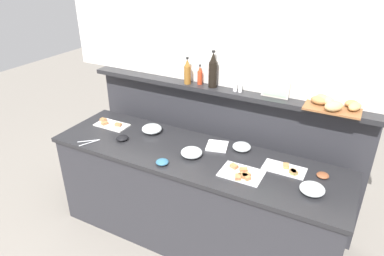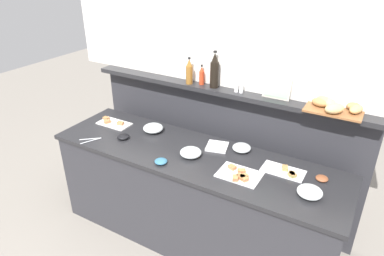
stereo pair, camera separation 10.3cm
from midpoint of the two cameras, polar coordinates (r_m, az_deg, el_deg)
The scene contains 23 objects.
ground_plane at distance 3.74m, azimuth 3.82°, elevation -11.63°, with size 12.00×12.00×0.00m, color gray.
buffet_counter at distance 3.05m, azimuth -0.69°, elevation -11.36°, with size 2.45×0.70×0.88m.
back_ledge_unit at distance 3.30m, azimuth 3.64°, elevation -3.10°, with size 2.56×0.22×1.29m.
upper_wall_panel at distance 2.91m, azimuth 4.61°, elevation 19.30°, with size 3.16×0.08×1.31m, color white.
sandwich_platter_rear at distance 3.34m, azimuth -14.00°, elevation 0.57°, with size 0.31×0.17×0.04m.
sandwich_platter_front at distance 2.67m, azimuth 14.09°, elevation -6.59°, with size 0.31×0.16×0.04m.
sandwich_platter_side at distance 2.56m, azimuth 7.00°, elevation -7.43°, with size 0.31×0.22×0.04m.
glass_bowl_large at distance 2.86m, azimuth 7.14°, elevation -3.13°, with size 0.15×0.15×0.06m.
glass_bowl_medium at distance 2.75m, azimuth -1.07°, elevation -4.13°, with size 0.17×0.17×0.07m.
glass_bowl_small at distance 3.13m, azimuth -7.54°, elevation -0.19°, with size 0.18×0.18×0.07m.
glass_bowl_extra at distance 2.47m, azimuth 17.99°, elevation -9.57°, with size 0.17×0.17×0.07m.
condiment_bowl_dark at distance 2.67m, azimuth -6.02°, elevation -5.58°, with size 0.10×0.10×0.03m, color teal.
condiment_bowl_red at distance 3.06m, azimuth -12.35°, elevation -1.62°, with size 0.11×0.11×0.04m, color black.
condiment_bowl_teal at distance 2.67m, azimuth 19.64°, elevation -7.34°, with size 0.09×0.09×0.03m, color brown.
serving_tongs at distance 3.10m, azimuth -17.38°, elevation -2.19°, with size 0.15×0.17×0.01m.
napkin_stack at distance 2.89m, azimuth 3.14°, elevation -2.98°, with size 0.17×0.17×0.02m, color white.
hot_sauce_bottle at distance 3.04m, azimuth 0.33°, elevation 8.57°, with size 0.04×0.04×0.18m.
wine_bottle_dark at distance 2.96m, azimuth 2.47°, elevation 9.34°, with size 0.08×0.08×0.32m.
vinegar_bottle_amber at distance 3.05m, azimuth -1.73°, elevation 9.16°, with size 0.06×0.06×0.24m.
salt_shaker at distance 2.91m, azimuth 6.12°, elevation 6.83°, with size 0.03×0.03×0.09m.
pepper_shaker at distance 2.89m, azimuth 6.93°, elevation 6.68°, with size 0.03×0.03×0.09m.
bread_basket at distance 2.75m, azimuth 21.21°, elevation 3.70°, with size 0.40×0.31×0.08m.
framed_picture at distance 2.82m, azimuth 12.73°, elevation 7.37°, with size 0.22×0.07×0.25m.
Camera 1 is at (1.11, -2.12, 2.33)m, focal length 32.48 mm.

